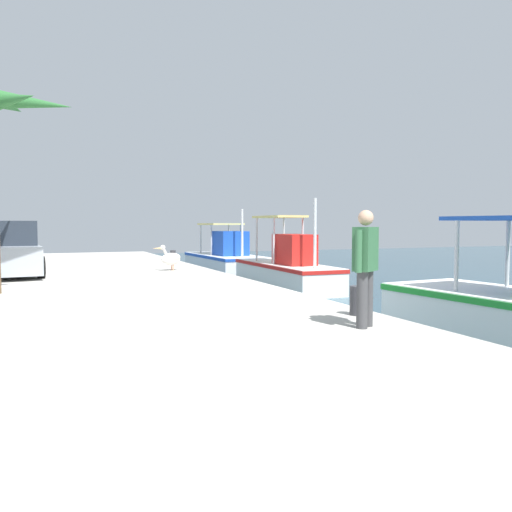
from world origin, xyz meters
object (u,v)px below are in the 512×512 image
fisherman_standing (365,263)px  parked_car (5,251)px  fishing_boat_nearest (225,259)px  pelican (171,258)px  mooring_bollard_second (357,301)px  fishing_boat_second (286,269)px  mooring_bollard_nearest (173,256)px

fisherman_standing → parked_car: (-10.27, -5.20, -0.21)m
fishing_boat_nearest → pelican: bearing=-31.7°
pelican → fisherman_standing: 10.11m
parked_car → mooring_bollard_second: bearing=31.1°
parked_car → mooring_bollard_second: parked_car is taller
fishing_boat_nearest → fishing_boat_second: 6.45m
pelican → mooring_bollard_second: bearing=5.5°
pelican → mooring_bollard_nearest: 3.54m
fishing_boat_nearest → fisherman_standing: bearing=-12.6°
pelican → mooring_bollard_nearest: pelican is taller
mooring_bollard_second → fisherman_standing: bearing=-27.4°
fishing_boat_nearest → parked_car: (6.60, -8.96, 0.86)m
mooring_bollard_nearest → parked_car: bearing=-60.2°
parked_car → fisherman_standing: bearing=26.9°
fishing_boat_second → mooring_bollard_second: bearing=-19.4°
fishing_boat_nearest → pelican: fishing_boat_nearest is taller
fisherman_standing → mooring_bollard_second: fisherman_standing is taller
fisherman_standing → parked_car: 11.51m
fishing_boat_second → mooring_bollard_nearest: bearing=-132.7°
fishing_boat_nearest → pelican: size_ratio=6.08×
mooring_bollard_nearest → fishing_boat_second: bearing=47.3°
fishing_boat_nearest → parked_car: fishing_boat_nearest is taller
fishing_boat_second → fisherman_standing: (10.42, -3.82, 1.06)m
parked_car → mooring_bollard_nearest: 6.54m
fishing_boat_second → pelican: bearing=-85.6°
parked_car → mooring_bollard_second: (9.38, 5.66, -0.48)m
pelican → fishing_boat_second: bearing=94.4°
mooring_bollard_nearest → fishing_boat_nearest: bearing=135.5°
parked_car → mooring_bollard_second: size_ratio=8.84×
fishing_boat_second → fisherman_standing: 11.14m
fishing_boat_nearest → mooring_bollard_nearest: 4.72m
fishing_boat_nearest → parked_car: bearing=-53.6°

